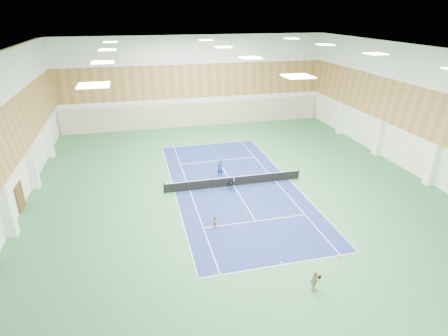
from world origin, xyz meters
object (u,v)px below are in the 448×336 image
at_px(child_court, 216,222).
at_px(child_apron, 315,281).
at_px(tennis_net, 234,181).
at_px(coach, 220,168).
at_px(ball_cart, 231,186).

distance_m(child_court, child_apron, 8.95).
height_order(tennis_net, child_court, tennis_net).
relative_size(child_court, child_apron, 0.74).
bearing_deg(child_court, tennis_net, 34.73).
distance_m(tennis_net, coach, 2.63).
height_order(child_court, child_apron, child_apron).
relative_size(tennis_net, child_court, 13.03).
relative_size(tennis_net, child_apron, 9.69).
distance_m(tennis_net, child_court, 7.27).
height_order(coach, child_apron, coach).
height_order(coach, ball_cart, coach).
bearing_deg(child_court, child_apron, -92.45).
relative_size(coach, child_apron, 1.33).
bearing_deg(coach, tennis_net, 89.84).
bearing_deg(child_apron, ball_cart, 72.25).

